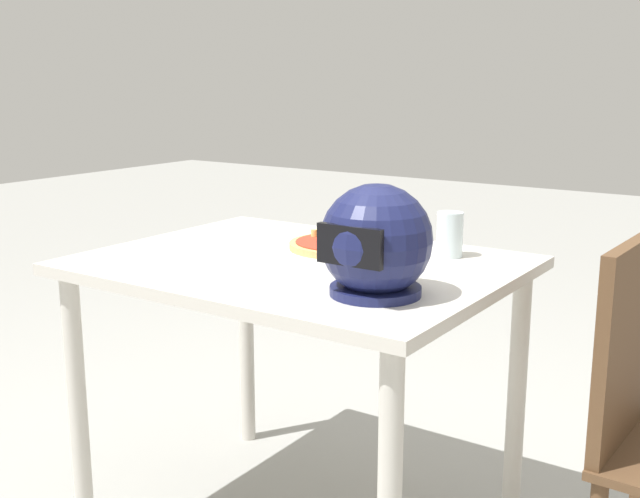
# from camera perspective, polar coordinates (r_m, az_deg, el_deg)

# --- Properties ---
(dining_table) EXTENTS (1.07, 0.83, 0.77)m
(dining_table) POSITION_cam_1_polar(r_m,az_deg,el_deg) (2.08, -1.53, -3.45)
(dining_table) COLOR beige
(dining_table) RESTS_ON ground
(pizza_plate) EXTENTS (0.31, 0.31, 0.01)m
(pizza_plate) POSITION_cam_1_polar(r_m,az_deg,el_deg) (2.13, 1.49, -0.13)
(pizza_plate) COLOR white
(pizza_plate) RESTS_ON dining_table
(pizza) EXTENTS (0.28, 0.28, 0.06)m
(pizza) POSITION_cam_1_polar(r_m,az_deg,el_deg) (2.13, 1.62, 0.37)
(pizza) COLOR tan
(pizza) RESTS_ON pizza_plate
(motorcycle_helmet) EXTENTS (0.24, 0.24, 0.24)m
(motorcycle_helmet) POSITION_cam_1_polar(r_m,az_deg,el_deg) (1.70, 4.04, 0.46)
(motorcycle_helmet) COLOR #191E4C
(motorcycle_helmet) RESTS_ON dining_table
(drinking_glass) EXTENTS (0.07, 0.07, 0.12)m
(drinking_glass) POSITION_cam_1_polar(r_m,az_deg,el_deg) (2.10, 9.32, 1.04)
(drinking_glass) COLOR silver
(drinking_glass) RESTS_ON dining_table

